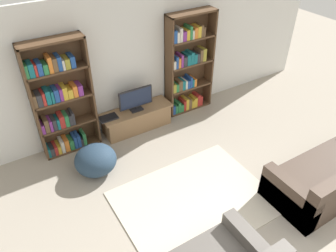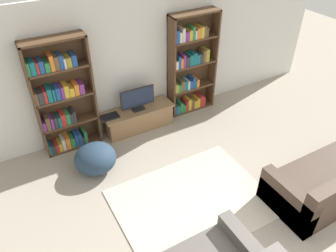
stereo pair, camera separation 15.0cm
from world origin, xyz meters
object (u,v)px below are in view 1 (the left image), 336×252
bookshelf_right (187,66)px  television (136,99)px  laptop (108,118)px  beanbag_ottoman (96,160)px  bookshelf_left (60,101)px  tv_stand (137,119)px  couch_right_sofa (333,176)px

bookshelf_right → television: bearing=-173.8°
laptop → beanbag_ottoman: bearing=-127.4°
bookshelf_left → tv_stand: bearing=-5.0°
bookshelf_right → beanbag_ottoman: bookshelf_right is taller
television → couch_right_sofa: size_ratio=0.33×
tv_stand → laptop: laptop is taller
bookshelf_left → laptop: bearing=-8.5°
laptop → television: bearing=-2.1°
television → beanbag_ottoman: size_ratio=0.97×
tv_stand → bookshelf_left: bearing=175.0°
television → beanbag_ottoman: 1.42m
bookshelf_left → laptop: size_ratio=5.95×
tv_stand → laptop: bearing=179.7°
bookshelf_right → tv_stand: bearing=-174.7°
bookshelf_left → laptop: bookshelf_left is taller
television → couch_right_sofa: (1.87, -3.04, -0.41)m
tv_stand → couch_right_sofa: (1.87, -3.06, 0.05)m
couch_right_sofa → bookshelf_right: bearing=101.1°
bookshelf_right → tv_stand: bookshelf_right is taller
television → couch_right_sofa: television is taller
beanbag_ottoman → couch_right_sofa: bearing=-37.7°
bookshelf_left → couch_right_sofa: 4.57m
tv_stand → beanbag_ottoman: bearing=-147.2°
beanbag_ottoman → tv_stand: bearing=32.8°
bookshelf_right → television: bookshelf_right is taller
laptop → couch_right_sofa: 3.93m
couch_right_sofa → beanbag_ottoman: size_ratio=2.97×
tv_stand → television: television is taller
laptop → couch_right_sofa: bearing=-51.4°
tv_stand → television: size_ratio=2.07×
bookshelf_left → television: size_ratio=3.07×
laptop → beanbag_ottoman: size_ratio=0.50×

